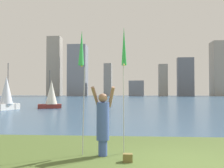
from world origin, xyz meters
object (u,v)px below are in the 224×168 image
object	(u,v)px
sailboat_3	(7,94)
sailboat_6	(51,95)
person	(103,121)
kite_flag_right	(124,49)
bag	(128,158)
kite_flag_left	(82,51)

from	to	relation	value
sailboat_3	sailboat_6	size ratio (longest dim) A/B	1.13
person	kite_flag_right	distance (m)	2.33
bag	sailboat_3	size ratio (longest dim) A/B	0.05
person	kite_flag_left	xyz separation A→B (m)	(-0.58, -0.18, 1.99)
bag	person	bearing A→B (deg)	139.79
bag	sailboat_6	bearing A→B (deg)	112.40
kite_flag_right	sailboat_3	world-z (taller)	sailboat_3
person	bag	xyz separation A→B (m)	(0.71, -0.60, -0.86)
sailboat_6	sailboat_3	bearing A→B (deg)	-142.33
person	kite_flag_right	world-z (taller)	kite_flag_right
person	kite_flag_right	xyz separation A→B (m)	(0.58, 0.64, 2.17)
kite_flag_left	bag	bearing A→B (deg)	-18.06
person	kite_flag_left	size ratio (longest dim) A/B	0.55
person	sailboat_3	world-z (taller)	sailboat_3
person	kite_flag_left	world-z (taller)	kite_flag_left
kite_flag_left	sailboat_3	world-z (taller)	sailboat_3
kite_flag_right	bag	world-z (taller)	kite_flag_right
person	sailboat_3	distance (m)	21.13
kite_flag_left	sailboat_6	distance (m)	21.97
kite_flag_left	sailboat_6	size ratio (longest dim) A/B	0.85
kite_flag_right	bag	size ratio (longest dim) A/B	15.26
sailboat_6	kite_flag_right	bearing A→B (deg)	-66.66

